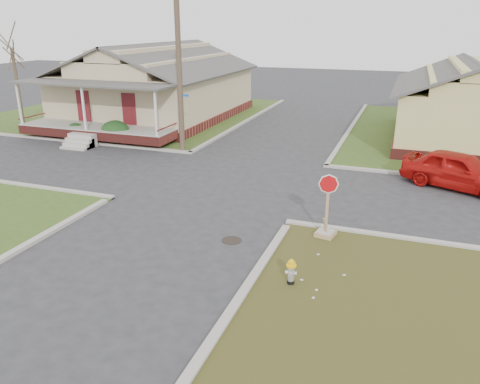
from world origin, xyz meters
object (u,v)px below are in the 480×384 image
(utility_pole, at_px, (179,62))
(red_sedan, at_px, (459,170))
(stop_sign, at_px, (326,223))
(fire_hydrant, at_px, (291,270))

(utility_pole, height_order, red_sedan, utility_pole)
(utility_pole, relative_size, stop_sign, 4.31)
(stop_sign, bearing_deg, red_sedan, 67.69)
(utility_pole, bearing_deg, stop_sign, -41.65)
(stop_sign, distance_m, red_sedan, 7.92)
(stop_sign, bearing_deg, utility_pole, 149.09)
(utility_pole, distance_m, stop_sign, 12.94)
(utility_pole, xyz_separation_m, red_sedan, (13.47, -1.50, -3.89))
(utility_pole, xyz_separation_m, fire_hydrant, (8.82, -11.37, -4.22))
(utility_pole, height_order, fire_hydrant, utility_pole)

